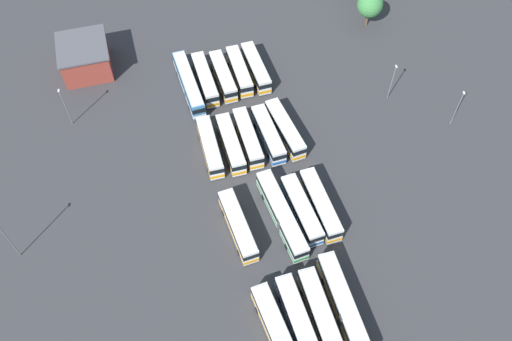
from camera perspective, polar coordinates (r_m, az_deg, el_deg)
name	(u,v)px	position (r m, az deg, el deg)	size (l,w,h in m)	color
ground_plane	(264,182)	(87.64, 0.86, -1.22)	(129.58, 129.58, 0.00)	#333335
bus_row0_slot1	(344,307)	(76.09, 9.59, -14.45)	(15.91, 4.28, 3.60)	silver
bus_row0_slot2	(320,311)	(75.37, 6.95, -14.99)	(12.30, 3.97, 3.60)	silver
bus_row0_slot3	(297,318)	(74.73, 4.52, -15.74)	(12.24, 4.35, 3.60)	silver
bus_row0_slot4	(276,328)	(74.07, 2.14, -16.82)	(12.53, 5.15, 3.60)	silver
bus_row1_slot0	(320,205)	(83.45, 7.02, -3.70)	(12.77, 4.40, 3.60)	silver
bus_row1_slot1	(302,210)	(82.64, 5.00, -4.26)	(12.28, 4.71, 3.60)	silver
bus_row1_slot2	(282,215)	(81.93, 2.82, -4.83)	(15.90, 5.77, 3.60)	silver
bus_row1_slot4	(238,226)	(80.86, -1.98, -6.04)	(12.32, 4.87, 3.60)	silver
bus_row2_slot0	(285,129)	(92.45, 3.18, 4.55)	(12.67, 5.31, 3.60)	silver
bus_row2_slot1	(268,134)	(91.52, 1.35, 3.97)	(12.03, 4.45, 3.60)	silver
bus_row2_slot2	(248,138)	(91.01, -0.89, 3.60)	(12.08, 3.95, 3.60)	silver
bus_row2_slot3	(231,144)	(90.22, -2.77, 2.92)	(11.98, 3.98, 3.60)	silver
bus_row2_slot4	(210,147)	(90.05, -5.04, 2.59)	(11.99, 3.70, 3.60)	silver
bus_row3_slot0	(256,68)	(103.24, -0.02, 11.15)	(12.25, 4.29, 3.60)	silver
bus_row3_slot1	(239,71)	(102.59, -1.82, 10.78)	(11.80, 3.87, 3.60)	silver
bus_row3_slot2	(223,76)	(101.73, -3.60, 10.24)	(11.89, 4.22, 3.60)	silver
bus_row3_slot3	(205,79)	(101.39, -5.58, 9.88)	(12.60, 4.22, 3.60)	silver
bus_row3_slot4	(189,84)	(100.75, -7.34, 9.32)	(15.92, 5.11, 3.60)	teal
depot_building	(85,57)	(109.07, -18.14, 11.67)	(11.84, 10.74, 5.91)	maroon
lamp_post_mid_lot	(392,81)	(100.15, 14.63, 9.45)	(0.56, 0.28, 7.99)	slate
lamp_post_far_corner	(458,107)	(98.84, 21.12, 6.46)	(0.56, 0.28, 8.10)	slate
lamp_post_near_entrance	(8,239)	(84.03, -25.44, -6.72)	(0.56, 0.28, 9.44)	slate
lamp_post_by_building	(65,106)	(98.12, -20.09, 6.64)	(0.56, 0.28, 8.50)	slate
tree_east_edge	(370,4)	(115.51, 12.33, 17.27)	(5.38, 5.38, 7.90)	brown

